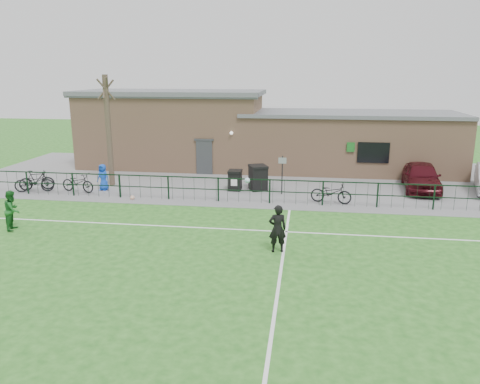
# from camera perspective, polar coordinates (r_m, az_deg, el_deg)

# --- Properties ---
(ground) EXTENTS (90.00, 90.00, 0.00)m
(ground) POSITION_cam_1_polar(r_m,az_deg,el_deg) (15.14, -2.74, -9.49)
(ground) COLOR #225D1B
(ground) RESTS_ON ground
(paving_strip) EXTENTS (34.00, 13.00, 0.02)m
(paving_strip) POSITION_cam_1_polar(r_m,az_deg,el_deg) (27.89, 2.50, 1.76)
(paving_strip) COLOR slate
(paving_strip) RESTS_ON ground
(pitch_line_touch) EXTENTS (28.00, 0.10, 0.01)m
(pitch_line_touch) POSITION_cam_1_polar(r_m,az_deg,el_deg) (22.40, 1.02, -1.44)
(pitch_line_touch) COLOR white
(pitch_line_touch) RESTS_ON ground
(pitch_line_mid) EXTENTS (28.00, 0.10, 0.01)m
(pitch_line_mid) POSITION_cam_1_polar(r_m,az_deg,el_deg) (18.81, -0.44, -4.58)
(pitch_line_mid) COLOR white
(pitch_line_mid) RESTS_ON ground
(pitch_line_perp) EXTENTS (0.10, 16.00, 0.01)m
(pitch_line_perp) POSITION_cam_1_polar(r_m,az_deg,el_deg) (14.92, 4.94, -9.89)
(pitch_line_perp) COLOR white
(pitch_line_perp) RESTS_ON ground
(perimeter_fence) EXTENTS (28.00, 0.10, 1.20)m
(perimeter_fence) POSITION_cam_1_polar(r_m,az_deg,el_deg) (22.44, 1.09, 0.17)
(perimeter_fence) COLOR black
(perimeter_fence) RESTS_ON ground
(bare_tree) EXTENTS (0.30, 0.30, 6.00)m
(bare_tree) POSITION_cam_1_polar(r_m,az_deg,el_deg) (26.53, -15.72, 7.13)
(bare_tree) COLOR #433528
(bare_tree) RESTS_ON ground
(wheelie_bin_left) EXTENTS (0.66, 0.75, 0.99)m
(wheelie_bin_left) POSITION_cam_1_polar(r_m,az_deg,el_deg) (24.80, -0.60, 1.35)
(wheelie_bin_left) COLOR black
(wheelie_bin_left) RESTS_ON paving_strip
(wheelie_bin_right) EXTENTS (1.12, 1.18, 1.25)m
(wheelie_bin_right) POSITION_cam_1_polar(r_m,az_deg,el_deg) (24.85, 2.21, 1.67)
(wheelie_bin_right) COLOR black
(wheelie_bin_right) RESTS_ON paving_strip
(sign_post) EXTENTS (0.07, 0.07, 2.00)m
(sign_post) POSITION_cam_1_polar(r_m,az_deg,el_deg) (23.96, 5.15, 2.06)
(sign_post) COLOR black
(sign_post) RESTS_ON paving_strip
(car_maroon) EXTENTS (2.20, 4.53, 1.49)m
(car_maroon) POSITION_cam_1_polar(r_m,az_deg,el_deg) (26.52, 21.24, 1.77)
(car_maroon) COLOR #400B12
(car_maroon) RESTS_ON paving_strip
(bicycle_a) EXTENTS (2.10, 1.24, 1.04)m
(bicycle_a) POSITION_cam_1_polar(r_m,az_deg,el_deg) (26.71, -23.81, 1.11)
(bicycle_a) COLOR black
(bicycle_a) RESTS_ON paving_strip
(bicycle_b) EXTENTS (1.84, 1.15, 1.07)m
(bicycle_b) POSITION_cam_1_polar(r_m,az_deg,el_deg) (27.04, -23.55, 1.32)
(bicycle_b) COLOR black
(bicycle_b) RESTS_ON paving_strip
(bicycle_c) EXTENTS (2.01, 1.04, 1.01)m
(bicycle_c) POSITION_cam_1_polar(r_m,az_deg,el_deg) (25.84, -19.17, 1.10)
(bicycle_c) COLOR black
(bicycle_c) RESTS_ON paving_strip
(bicycle_e) EXTENTS (2.05, 1.06, 1.02)m
(bicycle_e) POSITION_cam_1_polar(r_m,az_deg,el_deg) (22.77, 11.04, -0.07)
(bicycle_e) COLOR black
(bicycle_e) RESTS_ON paving_strip
(spectator_child) EXTENTS (0.78, 0.62, 1.41)m
(spectator_child) POSITION_cam_1_polar(r_m,az_deg,el_deg) (25.79, -16.35, 1.74)
(spectator_child) COLOR blue
(spectator_child) RESTS_ON paving_strip
(goalkeeper_kick) EXTENTS (1.90, 3.28, 1.97)m
(goalkeeper_kick) POSITION_cam_1_polar(r_m,az_deg,el_deg) (16.40, 4.49, -4.31)
(goalkeeper_kick) COLOR black
(goalkeeper_kick) RESTS_ON ground
(outfield_player) EXTENTS (0.77, 0.90, 1.61)m
(outfield_player) POSITION_cam_1_polar(r_m,az_deg,el_deg) (20.68, -25.99, -2.00)
(outfield_player) COLOR #1A5E22
(outfield_player) RESTS_ON ground
(ball_ground) EXTENTS (0.22, 0.22, 0.22)m
(ball_ground) POSITION_cam_1_polar(r_m,az_deg,el_deg) (23.69, -12.98, -0.66)
(ball_ground) COLOR silver
(ball_ground) RESTS_ON ground
(clubhouse) EXTENTS (24.25, 5.40, 4.96)m
(clubhouse) POSITION_cam_1_polar(r_m,az_deg,el_deg) (30.54, 1.46, 7.09)
(clubhouse) COLOR tan
(clubhouse) RESTS_ON ground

